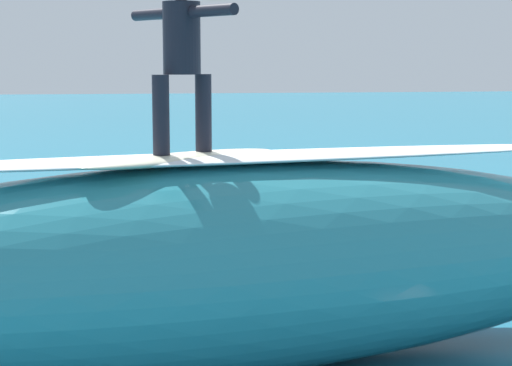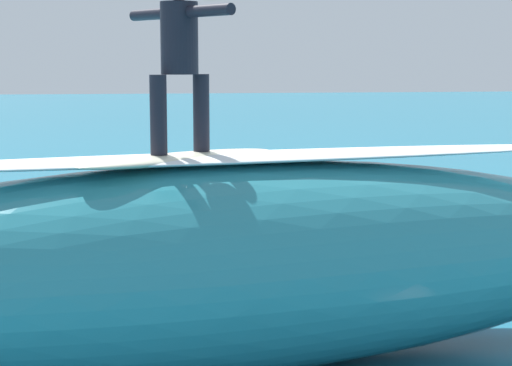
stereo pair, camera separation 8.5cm
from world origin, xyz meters
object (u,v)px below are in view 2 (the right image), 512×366
at_px(surfboard_paddling, 301,252).
at_px(surfer_paddling, 292,241).
at_px(surfer_riding, 179,51).
at_px(surfboard_riding, 181,158).

distance_m(surfboard_paddling, surfer_paddling, 0.23).
bearing_deg(surfer_paddling, surfer_riding, -121.31).
bearing_deg(surfer_riding, surfboard_paddling, -145.80).
height_order(surfer_riding, surfboard_paddling, surfer_riding).
xyz_separation_m(surfer_riding, surfboard_paddling, (-1.97, -4.41, -2.79)).
bearing_deg(surfer_paddling, surfboard_riding, -121.31).
distance_m(surfboard_riding, surfboard_paddling, 5.18).
bearing_deg(surfboard_paddling, surfer_riding, -122.72).
relative_size(surfboard_riding, surfer_riding, 1.37).
relative_size(surfboard_paddling, surfer_paddling, 1.10).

